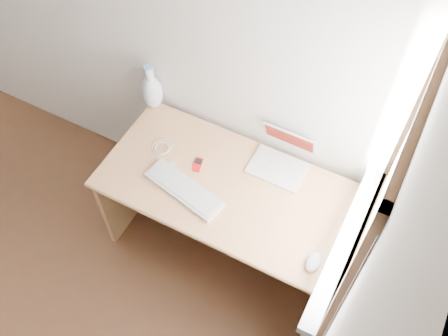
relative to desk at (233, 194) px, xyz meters
The scene contains 9 objects.
window 1.05m from the desk, 12.73° to the right, with size 0.11×0.99×1.10m.
desk is the anchor object (origin of this frame).
laptop 0.36m from the desk, 42.87° to the left, with size 0.30×0.25×0.20m.
external_keyboard 0.35m from the desk, 130.81° to the right, with size 0.47×0.23×0.02m.
mouse 0.68m from the desk, 26.49° to the right, with size 0.07×0.11×0.04m, color white.
ipod 0.29m from the desk, 169.00° to the right, with size 0.06×0.10×0.01m.
cable_coil 0.48m from the desk, behind, with size 0.11×0.11×0.01m, color white.
remote 0.39m from the desk, 158.99° to the right, with size 0.03×0.09×0.01m, color white.
vase 0.75m from the desk, 161.02° to the left, with size 0.12×0.12×0.31m.
Camera 1 is at (1.67, 0.09, 2.91)m, focal length 40.00 mm.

